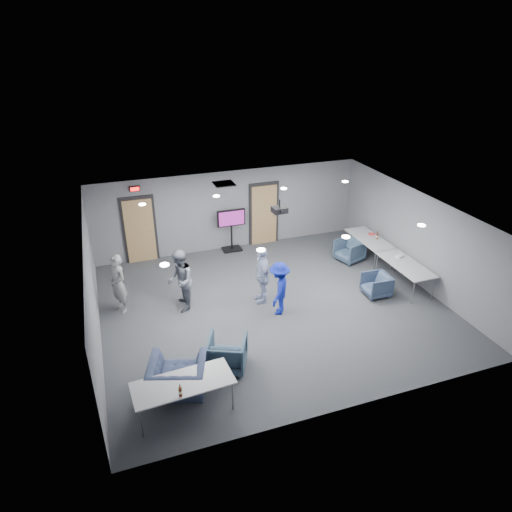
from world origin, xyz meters
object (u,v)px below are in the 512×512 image
object	(u,v)px
chair_right_a	(349,250)
projector	(280,210)
person_a	(118,284)
bottle_right	(377,236)
chair_front_a	(227,353)
table_right_a	(369,239)
bottle_front	(180,392)
person_d	(279,288)
chair_front_b	(178,377)
table_front_left	(183,384)
table_right_b	(405,265)
person_b	(180,281)
chair_right_b	(376,285)
person_c	(262,274)
tv_stand	(231,228)

from	to	relation	value
chair_right_a	projector	size ratio (longest dim) A/B	1.96
person_a	bottle_right	xyz separation A→B (m)	(8.09, 0.38, 0.01)
chair_front_a	chair_right_a	bearing A→B (deg)	-119.47
table_right_a	bottle_front	size ratio (longest dim) A/B	7.02
person_d	chair_right_a	distance (m)	3.93
chair_front_b	bottle_front	distance (m)	1.05
chair_front_a	table_front_left	xyz separation A→B (m)	(-1.16, -1.00, 0.30)
person_a	chair_front_b	distance (m)	3.68
table_right_b	bottle_front	bearing A→B (deg)	113.42
person_b	chair_right_b	xyz separation A→B (m)	(5.32, -1.13, -0.53)
chair_right_b	table_front_left	distance (m)	6.54
projector	bottle_front	bearing A→B (deg)	-133.62
person_c	table_right_a	xyz separation A→B (m)	(4.18, 1.29, -0.14)
chair_front_b	table_front_left	bearing A→B (deg)	109.30
person_d	bottle_front	size ratio (longest dim) A/B	5.46
chair_right_a	tv_stand	bearing A→B (deg)	-137.22
bottle_front	bottle_right	distance (m)	8.78
table_right_b	chair_right_b	bearing A→B (deg)	99.79
chair_front_b	projector	bearing A→B (deg)	-118.44
person_c	chair_front_b	bearing A→B (deg)	-40.47
chair_right_a	chair_front_a	size ratio (longest dim) A/B	0.93
person_b	chair_front_b	bearing A→B (deg)	-4.50
person_a	person_d	size ratio (longest dim) A/B	1.10
person_a	chair_right_b	xyz separation A→B (m)	(6.88, -1.57, -0.49)
chair_right_a	chair_front_a	world-z (taller)	chair_front_a
person_c	bottle_right	bearing A→B (deg)	110.40
chair_front_b	table_right_a	world-z (taller)	chair_front_b
person_b	table_right_a	distance (m)	6.42
tv_stand	person_c	bearing A→B (deg)	-92.42
table_right_a	bottle_front	bearing A→B (deg)	124.99
person_d	projector	bearing A→B (deg)	-166.45
person_b	person_d	distance (m)	2.61
table_right_b	table_front_left	distance (m)	7.54
table_front_left	projector	world-z (taller)	projector
chair_front_b	person_b	bearing A→B (deg)	-84.01
table_right_b	table_right_a	bearing A→B (deg)	-0.00
table_front_left	bottle_right	distance (m)	8.51
table_right_a	tv_stand	size ratio (longest dim) A/B	1.30
person_c	bottle_right	distance (m)	4.52
chair_front_a	table_front_left	world-z (taller)	chair_front_a
table_right_a	bottle_right	xyz separation A→B (m)	(0.19, -0.13, 0.14)
table_right_b	tv_stand	size ratio (longest dim) A/B	1.34
chair_right_b	table_right_a	bearing A→B (deg)	155.98
person_b	table_right_a	xyz separation A→B (m)	(6.35, 0.95, -0.17)
table_front_left	bottle_right	world-z (taller)	bottle_right
chair_right_b	tv_stand	xyz separation A→B (m)	(-3.01, 4.17, 0.50)
chair_right_b	person_a	bearing A→B (deg)	-100.70
person_c	bottle_front	bearing A→B (deg)	-33.08
chair_right_a	bottle_right	distance (m)	0.99
table_right_a	person_a	bearing A→B (deg)	93.65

